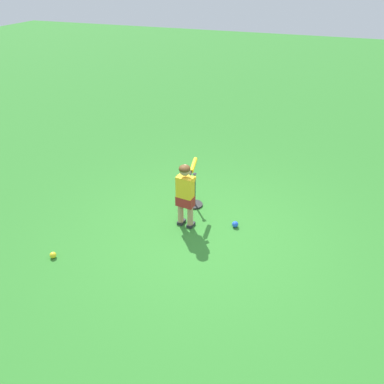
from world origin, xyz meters
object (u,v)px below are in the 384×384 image
(play_ball_midfield, at_px, (235,224))
(batting_tee, at_px, (195,200))
(play_ball_far_left, at_px, (53,255))
(child_batter, at_px, (186,189))

(play_ball_midfield, relative_size, batting_tee, 0.16)
(play_ball_far_left, height_order, play_ball_midfield, play_ball_midfield)
(play_ball_midfield, distance_m, batting_tee, 0.89)
(play_ball_midfield, bearing_deg, play_ball_far_left, -144.54)
(child_batter, height_order, play_ball_far_left, child_batter)
(child_batter, relative_size, play_ball_midfield, 10.72)
(child_batter, bearing_deg, play_ball_far_left, -136.79)
(child_batter, distance_m, play_ball_far_left, 2.13)
(child_batter, bearing_deg, batting_tee, 96.16)
(child_batter, xyz_separation_m, play_ball_midfield, (0.75, 0.20, -0.60))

